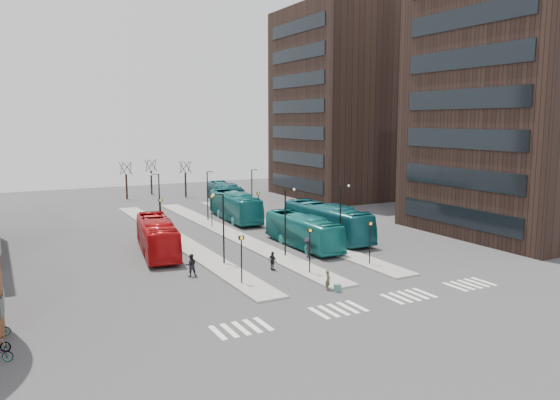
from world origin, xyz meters
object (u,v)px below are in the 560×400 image
red_bus (157,236)px  commuter_b (273,261)px  suitcase (337,288)px  teal_bus_a (303,231)px  commuter_c (307,248)px  teal_bus_c (327,221)px  traveller (328,280)px  teal_bus_b (235,206)px  teal_bus_d (225,194)px  commuter_a (191,265)px

red_bus → commuter_b: size_ratio=7.45×
suitcase → teal_bus_a: 14.47m
commuter_b → commuter_c: commuter_c is taller
red_bus → teal_bus_c: bearing=3.0°
teal_bus_a → traveller: bearing=-112.3°
commuter_b → suitcase: bearing=177.9°
red_bus → commuter_b: (6.90, -10.16, -0.86)m
teal_bus_b → teal_bus_d: (3.61, 11.96, -0.14)m
red_bus → teal_bus_d: bearing=64.2°
red_bus → teal_bus_a: (13.42, -3.97, -0.06)m
teal_bus_a → commuter_c: 4.26m
teal_bus_b → commuter_b: (-6.42, -22.83, -0.96)m
suitcase → teal_bus_c: bearing=69.6°
teal_bus_b → commuter_a: teal_bus_b is taller
red_bus → teal_bus_b: teal_bus_b is taller
commuter_b → commuter_a: bearing=63.5°
red_bus → teal_bus_a: 14.00m
red_bus → commuter_a: size_ratio=6.45×
teal_bus_a → teal_bus_c: (4.19, 2.20, 0.24)m
teal_bus_d → traveller: (-8.87, -41.43, -0.87)m
teal_bus_b → commuter_a: (-12.99, -21.37, -0.84)m
suitcase → commuter_a: bearing=142.5°
traveller → red_bus: bearing=73.8°
commuter_a → commuter_c: commuter_a is taller
suitcase → commuter_b: size_ratio=0.36×
red_bus → commuter_c: size_ratio=6.66×
suitcase → red_bus: 19.47m
commuter_a → commuter_c: 11.36m
suitcase → teal_bus_c: teal_bus_c is taller
teal_bus_a → commuter_c: bearing=-114.5°
suitcase → red_bus: size_ratio=0.05×
traveller → commuter_a: bearing=91.8°
suitcase → teal_bus_d: teal_bus_d is taller
teal_bus_a → suitcase: bearing=-109.9°
red_bus → commuter_c: (11.65, -7.79, -0.76)m
commuter_c → commuter_a: bearing=-61.2°
commuter_a → commuter_b: (6.57, -1.46, -0.12)m
commuter_a → teal_bus_b: bearing=-109.4°
teal_bus_c → commuter_c: teal_bus_c is taller
commuter_b → teal_bus_b: bearing=-29.6°
commuter_b → traveller: bearing=176.0°
teal_bus_d → traveller: 42.38m
suitcase → commuter_c: size_ratio=0.32×
red_bus → commuter_a: 8.73m
suitcase → teal_bus_d: bearing=88.5°
teal_bus_b → teal_bus_c: bearing=-68.8°
commuter_b → teal_bus_a: bearing=-60.4°
suitcase → commuter_a: size_ratio=0.31×
teal_bus_a → teal_bus_d: bearing=83.4°
teal_bus_d → commuter_c: 32.85m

